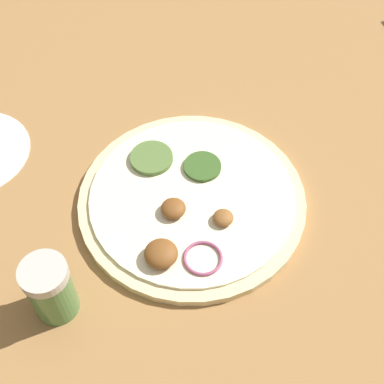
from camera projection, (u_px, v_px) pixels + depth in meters
ground_plane at (192, 202)px, 0.63m from camera, size 3.00×3.00×0.00m
pizza at (191, 200)px, 0.62m from camera, size 0.26×0.26×0.03m
spice_jar at (50, 289)px, 0.52m from camera, size 0.05×0.05×0.08m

